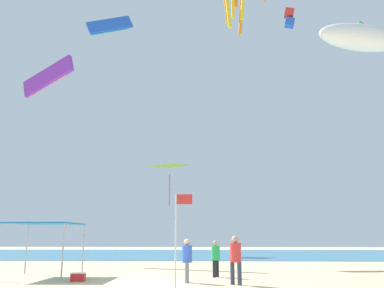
# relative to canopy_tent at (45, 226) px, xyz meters

# --- Properties ---
(ground) EXTENTS (110.00, 110.00, 0.10)m
(ground) POSITION_rel_canopy_tent_xyz_m (5.87, -2.74, -2.37)
(ground) COLOR #D1BA8C
(ocean_strip) EXTENTS (110.00, 25.12, 0.03)m
(ocean_strip) POSITION_rel_canopy_tent_xyz_m (5.87, 25.16, -2.30)
(ocean_strip) COLOR teal
(ocean_strip) RESTS_ON ground
(canopy_tent) EXTENTS (2.95, 3.11, 2.45)m
(canopy_tent) POSITION_rel_canopy_tent_xyz_m (0.00, 0.00, 0.00)
(canopy_tent) COLOR #B2B2B7
(canopy_tent) RESTS_ON ground
(person_near_tent) EXTENTS (0.41, 0.46, 1.73)m
(person_near_tent) POSITION_rel_canopy_tent_xyz_m (6.80, -2.14, -1.31)
(person_near_tent) COLOR slate
(person_near_tent) RESTS_ON ground
(person_leftmost) EXTENTS (0.39, 0.40, 1.63)m
(person_leftmost) POSITION_rel_canopy_tent_xyz_m (8.01, 0.24, -1.36)
(person_leftmost) COLOR black
(person_leftmost) RESTS_ON ground
(person_central) EXTENTS (0.44, 0.44, 1.86)m
(person_central) POSITION_rel_canopy_tent_xyz_m (8.73, -2.86, -1.23)
(person_central) COLOR #33384C
(person_central) RESTS_ON ground
(banner_flag) EXTENTS (0.61, 0.06, 3.29)m
(banner_flag) POSITION_rel_canopy_tent_xyz_m (6.61, -4.93, -0.31)
(banner_flag) COLOR silver
(banner_flag) RESTS_ON ground
(cooler_box) EXTENTS (0.57, 0.37, 0.35)m
(cooler_box) POSITION_rel_canopy_tent_xyz_m (2.26, -1.85, -2.14)
(cooler_box) COLOR red
(cooler_box) RESTS_ON ground
(kite_parafoil_purple) EXTENTS (5.05, 2.43, 3.26)m
(kite_parafoil_purple) POSITION_rel_canopy_tent_xyz_m (-5.82, 13.46, 12.69)
(kite_parafoil_purple) COLOR purple
(kite_inflatable_white) EXTENTS (6.86, 3.75, 2.43)m
(kite_inflatable_white) POSITION_rel_canopy_tent_xyz_m (18.60, 8.19, 13.26)
(kite_inflatable_white) COLOR white
(kite_box_red) EXTENTS (1.10, 0.97, 1.99)m
(kite_box_red) POSITION_rel_canopy_tent_xyz_m (15.94, 19.07, 20.77)
(kite_box_red) COLOR red
(kite_diamond_yellow) EXTENTS (4.03, 4.03, 4.17)m
(kite_diamond_yellow) POSITION_rel_canopy_tent_xyz_m (3.81, 22.42, 6.25)
(kite_diamond_yellow) COLOR yellow
(kite_parafoil_blue) EXTENTS (4.38, 1.96, 2.76)m
(kite_parafoil_blue) POSITION_rel_canopy_tent_xyz_m (-1.75, 17.55, 19.54)
(kite_parafoil_blue) COLOR blue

